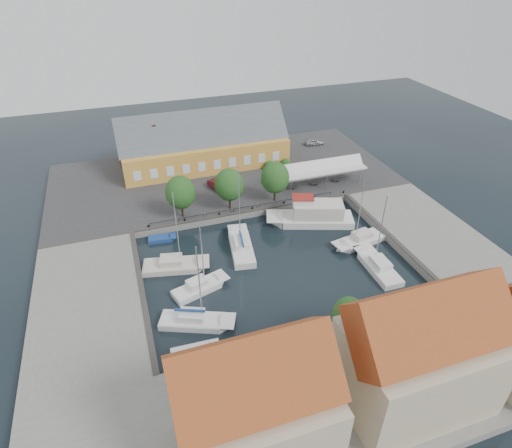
{
  "coord_description": "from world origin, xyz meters",
  "views": [
    {
      "loc": [
        -15.78,
        -40.31,
        33.54
      ],
      "look_at": [
        0.0,
        6.0,
        1.5
      ],
      "focal_mm": 30.0,
      "sensor_mm": 36.0,
      "label": 1
    }
  ],
  "objects": [
    {
      "name": "ground",
      "position": [
        0.0,
        0.0,
        0.0
      ],
      "size": [
        140.0,
        140.0,
        0.0
      ],
      "primitive_type": "plane",
      "color": "black",
      "rests_on": "ground"
    },
    {
      "name": "north_quay",
      "position": [
        0.0,
        23.0,
        0.5
      ],
      "size": [
        56.0,
        26.0,
        1.0
      ],
      "primitive_type": "cube",
      "color": "#2D2D30",
      "rests_on": "ground"
    },
    {
      "name": "west_quay",
      "position": [
        -22.0,
        -2.0,
        0.5
      ],
      "size": [
        12.0,
        24.0,
        1.0
      ],
      "primitive_type": "cube",
      "color": "slate",
      "rests_on": "ground"
    },
    {
      "name": "east_quay",
      "position": [
        22.0,
        -2.0,
        0.5
      ],
      "size": [
        12.0,
        24.0,
        1.0
      ],
      "primitive_type": "cube",
      "color": "slate",
      "rests_on": "ground"
    },
    {
      "name": "south_bank",
      "position": [
        0.0,
        -21.0,
        0.5
      ],
      "size": [
        56.0,
        14.0,
        1.0
      ],
      "primitive_type": "cube",
      "color": "slate",
      "rests_on": "ground"
    },
    {
      "name": "quay_edge_fittings",
      "position": [
        0.02,
        4.75,
        1.06
      ],
      "size": [
        56.0,
        24.72,
        0.4
      ],
      "color": "#383533",
      "rests_on": "north_quay"
    },
    {
      "name": "warehouse",
      "position": [
        -2.6,
        28.36,
        4.43
      ],
      "size": [
        28.56,
        14.0,
        9.55
      ],
      "color": "gold",
      "rests_on": "north_quay"
    },
    {
      "name": "tent_canopy",
      "position": [
        14.0,
        14.5,
        3.68
      ],
      "size": [
        14.0,
        4.0,
        2.83
      ],
      "color": "silver",
      "rests_on": "north_quay"
    },
    {
      "name": "quay_trees",
      "position": [
        -2.0,
        12.0,
        4.88
      ],
      "size": [
        18.2,
        4.2,
        6.3
      ],
      "color": "black",
      "rests_on": "north_quay"
    },
    {
      "name": "car_silver",
      "position": [
        19.95,
        29.55,
        1.61
      ],
      "size": [
        3.79,
        2.0,
        1.23
      ],
      "primitive_type": "imported",
      "rotation": [
        0.0,
        0.0,
        1.41
      ],
      "color": "#9FA2A7",
      "rests_on": "north_quay"
    },
    {
      "name": "car_red",
      "position": [
        -2.17,
        17.99,
        1.73
      ],
      "size": [
        2.94,
        4.7,
        1.46
      ],
      "primitive_type": "imported",
      "rotation": [
        0.0,
        0.0,
        0.34
      ],
      "color": "#5C151C",
      "rests_on": "north_quay"
    },
    {
      "name": "center_sailboat",
      "position": [
        -3.08,
        2.96,
        0.36
      ],
      "size": [
        4.05,
        9.21,
        12.3
      ],
      "color": "silver",
      "rests_on": "ground"
    },
    {
      "name": "trawler",
      "position": [
        8.64,
        5.94,
        1.02
      ],
      "size": [
        12.83,
        7.54,
        5.0
      ],
      "color": "silver",
      "rests_on": "ground"
    },
    {
      "name": "east_boat_b",
      "position": [
        12.35,
        -0.71,
        0.26
      ],
      "size": [
        7.8,
        3.74,
        10.4
      ],
      "color": "silver",
      "rests_on": "ground"
    },
    {
      "name": "east_boat_c",
      "position": [
        11.66,
        -6.31,
        0.26
      ],
      "size": [
        2.77,
        8.3,
        10.53
      ],
      "color": "silver",
      "rests_on": "ground"
    },
    {
      "name": "west_boat_b",
      "position": [
        -12.0,
        1.99,
        0.26
      ],
      "size": [
        8.51,
        4.46,
        11.19
      ],
      "color": "beige",
      "rests_on": "ground"
    },
    {
      "name": "west_boat_c",
      "position": [
        -9.94,
        -2.99,
        0.26
      ],
      "size": [
        7.1,
        4.1,
        9.48
      ],
      "color": "silver",
      "rests_on": "ground"
    },
    {
      "name": "west_boat_d",
      "position": [
        -11.52,
        -8.03,
        0.27
      ],
      "size": [
        8.2,
        5.28,
        10.77
      ],
      "color": "silver",
      "rests_on": "ground"
    },
    {
      "name": "launch_sw",
      "position": [
        -12.41,
        -11.91,
        0.09
      ],
      "size": [
        4.96,
        2.05,
        0.98
      ],
      "color": "silver",
      "rests_on": "ground"
    },
    {
      "name": "launch_nw",
      "position": [
        -12.65,
        8.54,
        0.09
      ],
      "size": [
        3.94,
        1.92,
        0.88
      ],
      "color": "navy",
      "rests_on": "ground"
    },
    {
      "name": "townhouses",
      "position": [
        1.93,
        -23.24,
        5.82
      ],
      "size": [
        36.3,
        8.5,
        12.0
      ],
      "color": "tan",
      "rests_on": "south_bank"
    }
  ]
}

